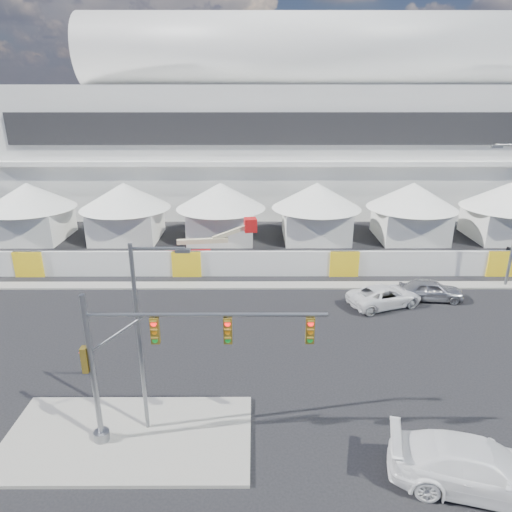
{
  "coord_description": "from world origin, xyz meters",
  "views": [
    {
      "loc": [
        -0.82,
        -17.99,
        13.39
      ],
      "look_at": [
        -0.73,
        10.0,
        3.25
      ],
      "focal_mm": 32.0,
      "sensor_mm": 36.0,
      "label": 1
    }
  ],
  "objects_px": {
    "boom_lift": "(196,255)",
    "traffic_mast": "(147,362)",
    "streetlight_median": "(144,328)",
    "sedan_silver": "(431,290)",
    "pickup_curb": "(384,296)",
    "pickup_near": "(477,467)"
  },
  "relations": [
    {
      "from": "boom_lift",
      "to": "traffic_mast",
      "type": "bearing_deg",
      "value": -96.24
    },
    {
      "from": "traffic_mast",
      "to": "streetlight_median",
      "type": "bearing_deg",
      "value": 106.15
    },
    {
      "from": "traffic_mast",
      "to": "boom_lift",
      "type": "relative_size",
      "value": 1.19
    },
    {
      "from": "sedan_silver",
      "to": "streetlight_median",
      "type": "bearing_deg",
      "value": 133.46
    },
    {
      "from": "traffic_mast",
      "to": "sedan_silver",
      "type": "bearing_deg",
      "value": 39.97
    },
    {
      "from": "pickup_curb",
      "to": "boom_lift",
      "type": "bearing_deg",
      "value": 41.72
    },
    {
      "from": "sedan_silver",
      "to": "pickup_near",
      "type": "xyz_separation_m",
      "value": [
        -4.07,
        -15.64,
        0.17
      ]
    },
    {
      "from": "pickup_near",
      "to": "traffic_mast",
      "type": "xyz_separation_m",
      "value": [
        -11.93,
        2.22,
        2.9
      ]
    },
    {
      "from": "pickup_near",
      "to": "traffic_mast",
      "type": "distance_m",
      "value": 12.47
    },
    {
      "from": "sedan_silver",
      "to": "streetlight_median",
      "type": "xyz_separation_m",
      "value": [
        -16.22,
        -12.67,
        4.07
      ]
    },
    {
      "from": "pickup_curb",
      "to": "traffic_mast",
      "type": "height_order",
      "value": "traffic_mast"
    },
    {
      "from": "traffic_mast",
      "to": "streetlight_median",
      "type": "distance_m",
      "value": 1.27
    },
    {
      "from": "pickup_curb",
      "to": "pickup_near",
      "type": "height_order",
      "value": "pickup_near"
    },
    {
      "from": "sedan_silver",
      "to": "streetlight_median",
      "type": "relative_size",
      "value": 0.52
    },
    {
      "from": "pickup_curb",
      "to": "streetlight_median",
      "type": "height_order",
      "value": "streetlight_median"
    },
    {
      "from": "sedan_silver",
      "to": "traffic_mast",
      "type": "bearing_deg",
      "value": 135.44
    },
    {
      "from": "boom_lift",
      "to": "pickup_curb",
      "type": "bearing_deg",
      "value": -36.22
    },
    {
      "from": "pickup_curb",
      "to": "pickup_near",
      "type": "relative_size",
      "value": 0.81
    },
    {
      "from": "sedan_silver",
      "to": "pickup_near",
      "type": "bearing_deg",
      "value": 170.86
    },
    {
      "from": "sedan_silver",
      "to": "pickup_curb",
      "type": "height_order",
      "value": "sedan_silver"
    },
    {
      "from": "traffic_mast",
      "to": "streetlight_median",
      "type": "xyz_separation_m",
      "value": [
        -0.22,
        0.75,
        1.01
      ]
    },
    {
      "from": "traffic_mast",
      "to": "pickup_curb",
      "type": "bearing_deg",
      "value": 44.78
    }
  ]
}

